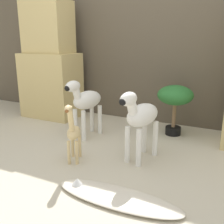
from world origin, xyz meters
The scene contains 8 objects.
ground_plane centered at (0.00, 0.00, 0.00)m, with size 14.00×14.00×0.00m, color beige.
wall_back centered at (0.00, 1.55, 1.10)m, with size 6.40×0.08×2.20m.
rock_pillar_left centered at (-1.33, 1.13, 0.70)m, with size 0.77×0.49×1.55m.
zebra_right centered at (0.30, 0.33, 0.41)m, with size 0.28×0.54×0.66m.
zebra_left centered at (-0.45, 0.62, 0.41)m, with size 0.26×0.54×0.66m.
giraffe_figurine centered at (-0.21, 0.03, 0.29)m, with size 0.21×0.35×0.56m.
potted_palm_front centered at (0.42, 1.13, 0.43)m, with size 0.40×0.40×0.58m.
surfboard centered at (0.37, -0.32, 0.02)m, with size 0.93×0.29×0.08m.
Camera 1 is at (1.05, -1.76, 1.07)m, focal length 42.00 mm.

